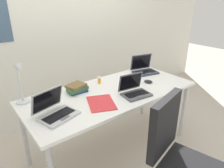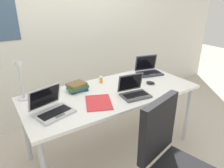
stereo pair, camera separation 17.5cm
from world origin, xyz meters
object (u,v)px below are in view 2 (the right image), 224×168
Objects in this scene: cell_phone at (39,102)px; paper_folder_front_right at (99,102)px; book_stack at (77,87)px; laptop_far_corner at (148,70)px; laptop_back_right at (134,91)px; desk_lamp at (22,81)px; computer_mouse at (150,83)px; pill_bottle at (101,80)px; laptop_by_keyboard at (52,108)px.

paper_folder_front_right is at bearing -18.42° from cell_phone.
book_stack is at bearing 98.58° from paper_folder_front_right.
cell_phone is at bearing -178.41° from laptop_far_corner.
laptop_back_right is at bearing -7.91° from cell_phone.
laptop_back_right is at bearing -43.39° from book_stack.
desk_lamp is 1.32m from computer_mouse.
book_stack is at bearing 128.88° from computer_mouse.
desk_lamp is at bearing 178.45° from pill_bottle.
pill_bottle is at bearing 104.04° from laptop_back_right.
paper_folder_front_right is at bearing -159.41° from laptop_far_corner.
computer_mouse is at bearing 0.71° from laptop_by_keyboard.
pill_bottle reaches higher than cell_phone.
paper_folder_front_right is at bearing -7.54° from laptop_by_keyboard.
desk_lamp is 0.25m from cell_phone.
pill_bottle is at bearing -1.55° from desk_lamp.
laptop_by_keyboard is 0.47m from book_stack.
desk_lamp is 2.94× the size of cell_phone.
laptop_back_right is 0.38m from paper_folder_front_right.
desk_lamp is 0.42m from laptop_by_keyboard.
laptop_back_right is (0.79, -0.11, -0.00)m from laptop_by_keyboard.
book_stack reaches higher than pill_bottle.
book_stack is at bearing -8.33° from desk_lamp.
desk_lamp reaches higher than laptop_far_corner.
book_stack is (-0.97, 0.00, -0.00)m from laptop_far_corner.
paper_folder_front_right is (0.56, -0.42, -0.19)m from desk_lamp.
desk_lamp is at bearing 176.99° from laptop_far_corner.
cell_phone is at bearing -174.11° from book_stack.
paper_folder_front_right is at bearing -81.42° from book_stack.
computer_mouse is (-0.22, -0.28, -0.03)m from laptop_far_corner.
cell_phone is (0.10, -0.12, -0.19)m from desk_lamp.
laptop_far_corner is at bearing -3.01° from desk_lamp.
pill_bottle is 0.25× the size of paper_folder_front_right.
desk_lamp is 1.06m from laptop_back_right.
laptop_far_corner is at bearing 20.59° from paper_folder_front_right.
laptop_far_corner is 1.55× the size of book_stack.
cell_phone is at bearing 137.61° from computer_mouse.
laptop_by_keyboard is at bearing -65.33° from cell_phone.
paper_folder_front_right is at bearing -122.77° from pill_bottle.
laptop_far_corner is 0.68m from laptop_back_right.
book_stack is (-0.31, -0.05, 0.00)m from pill_bottle.
book_stack is at bearing -170.50° from pill_bottle.
book_stack is at bearing 179.79° from laptop_far_corner.
cell_phone is (-1.16, 0.24, -0.01)m from computer_mouse.
desk_lamp is 0.53m from book_stack.
laptop_far_corner is at bearing 21.02° from computer_mouse.
desk_lamp reaches higher than laptop_back_right.
laptop_far_corner reaches higher than computer_mouse.
pill_bottle is (-0.44, 0.33, 0.02)m from computer_mouse.
computer_mouse is at bearing -36.81° from pill_bottle.
book_stack is 0.70× the size of paper_folder_front_right.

